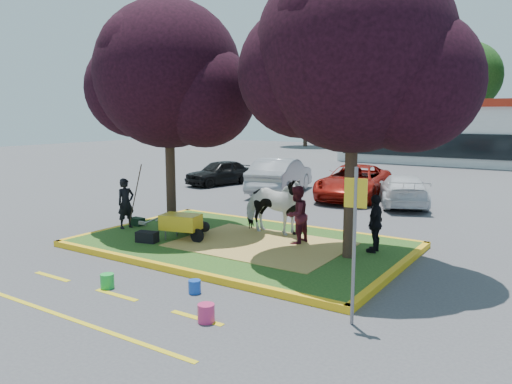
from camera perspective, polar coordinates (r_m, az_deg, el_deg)
The scene contains 31 objects.
ground at distance 13.12m, azimuth -1.68°, elevation -6.29°, with size 90.00×90.00×0.00m, color #424244.
median_island at distance 13.10m, azimuth -1.68°, elevation -5.98°, with size 8.00×5.00×0.15m, color #214916.
curb_near at distance 11.17m, azimuth -9.36°, elevation -8.74°, with size 8.30×0.16×0.15m, color yellow.
curb_far at distance 15.23m, azimuth 3.88°, elevation -3.88°, with size 8.30×0.16×0.15m, color yellow.
curb_left at distance 15.73m, azimuth -14.00°, elevation -3.72°, with size 0.16×5.30×0.15m, color yellow.
curb_right at distance 11.36m, azimuth 15.66°, elevation -8.65°, with size 0.16×5.30×0.15m, color yellow.
straw_bedding at distance 12.76m, azimuth 0.54°, elevation -6.01°, with size 4.20×3.00×0.01m, color tan.
tree_purple_left at distance 14.74m, azimuth -10.00°, elevation 12.35°, with size 5.06×4.20×6.51m.
tree_purple_right at distance 11.47m, azimuth 11.21°, elevation 14.36°, with size 5.30×4.40×6.82m.
fire_lane_stripe_a at distance 11.64m, azimuth -22.26°, elevation -8.94°, with size 1.10×0.12×0.01m, color yellow.
fire_lane_stripe_b at distance 10.12m, azimuth -15.67°, elevation -11.26°, with size 1.10×0.12×0.01m, color yellow.
fire_lane_stripe_c at distance 8.80m, azimuth -6.77°, elevation -14.11°, with size 1.10×0.12×0.01m, color yellow.
fire_lane_long at distance 9.44m, azimuth -21.28°, elevation -13.06°, with size 6.00×0.10×0.01m, color yellow.
retail_building at distance 38.74m, azimuth 25.54°, elevation 6.26°, with size 20.40×8.40×4.40m.
treeline at distance 48.56m, azimuth 26.66°, elevation 13.03°, with size 46.58×7.80×14.63m.
cow at distance 13.68m, azimuth 1.88°, elevation -1.56°, with size 0.87×1.91×1.61m, color silver.
calf at distance 14.06m, azimuth -7.26°, elevation -3.82°, with size 0.98×0.55×0.42m, color black.
handler at distance 14.94m, azimuth -14.66°, elevation -1.27°, with size 0.53×0.35×1.45m, color black.
visitor_a at distance 12.76m, azimuth 4.65°, elevation -2.62°, with size 0.72×0.56×1.49m, color #49141F.
visitor_b at distance 12.29m, azimuth 13.48°, elevation -3.50°, with size 0.82×0.34×1.40m, color black.
wheelbarrow at distance 13.27m, azimuth -8.55°, elevation -3.46°, with size 1.81×0.82×0.68m.
gear_bag_dark at distance 13.27m, azimuth -12.34°, elevation -5.03°, with size 0.55×0.30×0.28m, color black.
gear_bag_green at distance 15.33m, azimuth -13.42°, elevation -3.30°, with size 0.42×0.26×0.23m, color black.
sign_post at distance 8.17m, azimuth 11.21°, elevation -4.10°, with size 0.37×0.08×2.61m.
bucket_green at distance 10.51m, azimuth -16.63°, elevation -9.73°, with size 0.27×0.27×0.29m, color green.
bucket_pink at distance 8.59m, azimuth -5.72°, elevation -13.61°, with size 0.29×0.29×0.31m, color #CE2D67.
bucket_blue at distance 9.89m, azimuth -7.03°, elevation -10.69°, with size 0.24×0.24×0.26m, color #1648B5.
car_black at distance 24.54m, azimuth -4.13°, elevation 2.25°, with size 1.45×3.59×1.22m, color black.
car_silver at distance 21.88m, azimuth 2.81°, elevation 1.88°, with size 1.64×4.70×1.55m, color #929499.
car_red at distance 20.81m, azimuth 11.14°, elevation 1.13°, with size 2.29×4.97×1.38m, color #99150C.
car_white at distance 19.73m, azimuth 16.40°, elevation 0.24°, with size 1.67×4.10×1.19m, color silver.
Camera 1 is at (7.25, -10.38, 3.43)m, focal length 35.00 mm.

